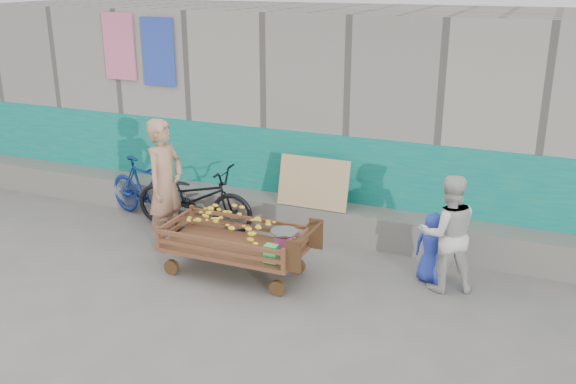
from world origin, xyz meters
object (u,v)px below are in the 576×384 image
at_px(banana_cart, 231,233).
at_px(bicycle_blue, 145,189).
at_px(woman, 448,233).
at_px(bench, 197,224).
at_px(vendor_man, 165,185).
at_px(child, 432,248).
at_px(bicycle_dark, 194,198).

distance_m(banana_cart, bicycle_blue, 2.35).
bearing_deg(woman, bench, -28.11).
distance_m(vendor_man, child, 3.49).
xyz_separation_m(child, bicycle_blue, (-4.33, 0.39, 0.03)).
relative_size(child, bicycle_dark, 0.47).
bearing_deg(banana_cart, bench, 139.63).
bearing_deg(child, banana_cart, 27.71).
xyz_separation_m(child, bicycle_dark, (-3.45, 0.33, 0.05)).
bearing_deg(bench, bicycle_blue, 164.71).
bearing_deg(vendor_man, bicycle_blue, 53.25).
height_order(banana_cart, bench, banana_cart).
xyz_separation_m(woman, child, (-0.19, 0.13, -0.27)).
relative_size(vendor_man, woman, 1.26).
xyz_separation_m(banana_cart, child, (2.28, 0.75, -0.11)).
relative_size(bench, bicycle_dark, 0.53).
bearing_deg(banana_cart, child, 18.28).
distance_m(banana_cart, child, 2.40).
distance_m(vendor_man, bicycle_dark, 0.80).
height_order(banana_cart, child, child).
relative_size(child, bicycle_blue, 0.56).
height_order(child, bicycle_dark, bicycle_dark).
bearing_deg(bicycle_dark, bench, -147.68).
distance_m(bicycle_dark, bicycle_blue, 0.88).
bearing_deg(bench, banana_cart, -40.37).
xyz_separation_m(banana_cart, vendor_man, (-1.17, 0.39, 0.34)).
distance_m(child, bicycle_blue, 4.34).
bearing_deg(bicycle_dark, banana_cart, -135.98).
height_order(woman, bicycle_blue, woman).
height_order(child, bicycle_blue, bicycle_blue).
xyz_separation_m(woman, bicycle_dark, (-3.63, 0.46, -0.22)).
bearing_deg(woman, child, -59.48).
bearing_deg(bench, woman, -3.92).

